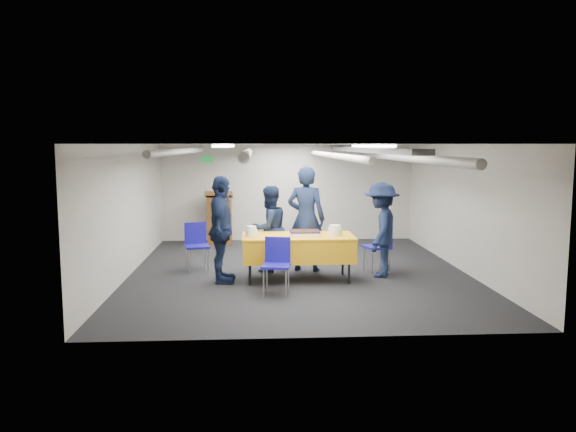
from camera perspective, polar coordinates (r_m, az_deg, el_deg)
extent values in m
plane|color=black|center=(10.23, 1.05, -5.70)|extent=(7.00, 7.00, 0.00)
cube|color=beige|center=(13.50, -0.08, 2.40)|extent=(6.00, 0.02, 2.30)
cube|color=beige|center=(10.24, -15.86, 0.58)|extent=(0.02, 7.00, 2.30)
cube|color=beige|center=(10.68, 17.26, 0.79)|extent=(0.02, 7.00, 2.30)
cube|color=white|center=(9.97, 1.08, 7.24)|extent=(6.00, 7.00, 0.02)
cylinder|color=silver|center=(10.01, -10.49, 6.50)|extent=(0.10, 6.90, 0.10)
cylinder|color=silver|center=(9.94, -4.14, 6.36)|extent=(0.14, 6.90, 0.14)
cylinder|color=silver|center=(10.03, 4.51, 6.14)|extent=(0.10, 6.90, 0.10)
cylinder|color=silver|center=(10.29, 11.74, 5.81)|extent=(0.14, 6.90, 0.14)
cube|color=gray|center=(10.13, 7.91, 6.67)|extent=(0.28, 6.90, 0.08)
cube|color=white|center=(9.95, -6.46, 7.08)|extent=(0.25, 2.60, 0.04)
cube|color=white|center=(10.15, 8.47, 7.05)|extent=(0.25, 2.60, 0.04)
cube|color=#0C591E|center=(13.46, -8.22, 5.72)|extent=(0.30, 0.04, 0.12)
cylinder|color=black|center=(9.24, -3.90, -5.96)|extent=(0.04, 0.04, 0.36)
cylinder|color=black|center=(9.37, 6.21, -5.81)|extent=(0.04, 0.04, 0.36)
cylinder|color=black|center=(9.90, -3.87, -5.07)|extent=(0.04, 0.04, 0.36)
cylinder|color=black|center=(10.02, 5.57, -4.94)|extent=(0.04, 0.04, 0.36)
cube|color=#F3AE19|center=(9.53, 1.04, -3.31)|extent=(1.86, 0.90, 0.39)
cube|color=#F3AE19|center=(9.49, 1.04, -2.06)|extent=(1.88, 0.92, 0.03)
cube|color=white|center=(9.46, 1.72, -1.82)|extent=(0.50, 0.40, 0.06)
cube|color=black|center=(9.45, 1.72, -1.56)|extent=(0.48, 0.38, 0.03)
sphere|color=#101098|center=(9.26, 0.46, -1.75)|extent=(0.04, 0.04, 0.04)
sphere|color=#101098|center=(9.61, 0.32, -1.41)|extent=(0.04, 0.04, 0.04)
sphere|color=#101098|center=(9.26, 1.14, -1.74)|extent=(0.04, 0.04, 0.04)
sphere|color=#101098|center=(9.62, 0.98, -1.41)|extent=(0.04, 0.04, 0.04)
sphere|color=#101098|center=(9.27, 1.82, -1.74)|extent=(0.04, 0.04, 0.04)
sphere|color=#101098|center=(9.63, 1.63, -1.40)|extent=(0.04, 0.04, 0.04)
sphere|color=#101098|center=(9.28, 2.50, -1.73)|extent=(0.04, 0.04, 0.04)
sphere|color=#101098|center=(9.64, 2.28, -1.40)|extent=(0.04, 0.04, 0.04)
sphere|color=#101098|center=(9.30, 3.18, -1.72)|extent=(0.04, 0.04, 0.04)
sphere|color=#101098|center=(9.65, 2.93, -1.39)|extent=(0.04, 0.04, 0.04)
sphere|color=#101098|center=(9.34, 0.31, -1.66)|extent=(0.04, 0.04, 0.04)
sphere|color=#101098|center=(9.39, 3.23, -1.64)|extent=(0.04, 0.04, 0.04)
sphere|color=#101098|center=(9.43, 0.27, -1.58)|extent=(0.04, 0.04, 0.04)
sphere|color=#101098|center=(9.47, 3.17, -1.55)|extent=(0.04, 0.04, 0.04)
sphere|color=#101098|center=(9.52, 0.24, -1.50)|extent=(0.04, 0.04, 0.04)
sphere|color=#101098|center=(9.56, 3.11, -1.47)|extent=(0.04, 0.04, 0.04)
cylinder|color=white|center=(9.40, -3.74, -1.71)|extent=(0.20, 0.20, 0.12)
cylinder|color=white|center=(9.39, -3.75, -1.20)|extent=(0.16, 0.16, 0.05)
cylinder|color=white|center=(9.50, 4.80, -1.60)|extent=(0.23, 0.23, 0.13)
cylinder|color=white|center=(9.48, 4.81, -1.07)|extent=(0.19, 0.19, 0.05)
cube|color=brown|center=(13.13, -6.96, -0.43)|extent=(0.55, 0.45, 1.10)
cube|color=brown|center=(13.03, -7.01, 2.17)|extent=(0.62, 0.53, 0.21)
cylinder|color=gold|center=(12.88, -7.03, 0.09)|extent=(0.28, 0.02, 0.28)
cylinder|color=gray|center=(8.53, -2.49, -6.83)|extent=(0.02, 0.02, 0.43)
cylinder|color=gray|center=(8.49, -0.21, -6.90)|extent=(0.02, 0.02, 0.43)
cylinder|color=gray|center=(8.86, -2.15, -6.30)|extent=(0.02, 0.02, 0.43)
cylinder|color=gray|center=(8.82, 0.05, -6.36)|extent=(0.02, 0.02, 0.43)
cube|color=#1A1398|center=(8.62, -1.21, -5.08)|extent=(0.49, 0.49, 0.04)
cube|color=#1A1398|center=(8.76, -1.05, -3.41)|extent=(0.40, 0.11, 0.40)
cylinder|color=gray|center=(10.44, 7.72, -4.28)|extent=(0.02, 0.02, 0.43)
cylinder|color=gray|center=(10.15, 8.57, -4.64)|extent=(0.02, 0.02, 0.43)
cylinder|color=gray|center=(10.60, 9.37, -4.15)|extent=(0.02, 0.02, 0.43)
cylinder|color=gray|center=(10.30, 10.26, -4.49)|extent=(0.02, 0.02, 0.43)
cube|color=#1A1398|center=(10.33, 9.01, -3.11)|extent=(0.52, 0.52, 0.04)
cube|color=#1A1398|center=(10.38, 9.96, -1.84)|extent=(0.14, 0.40, 0.40)
cylinder|color=gray|center=(10.23, -10.01, -4.56)|extent=(0.02, 0.02, 0.43)
cylinder|color=gray|center=(10.28, -8.13, -4.47)|extent=(0.02, 0.02, 0.43)
cylinder|color=gray|center=(10.57, -10.25, -4.20)|extent=(0.02, 0.02, 0.43)
cylinder|color=gray|center=(10.61, -8.42, -4.11)|extent=(0.02, 0.02, 0.43)
cube|color=#1A1398|center=(10.38, -9.23, -3.06)|extent=(0.51, 0.51, 0.04)
cube|color=#1A1398|center=(10.53, -9.40, -1.71)|extent=(0.40, 0.13, 0.40)
imported|color=black|center=(10.19, 1.85, -0.27)|extent=(0.81, 0.66, 1.92)
imported|color=black|center=(10.16, -1.93, -1.30)|extent=(0.96, 0.92, 1.56)
imported|color=black|center=(9.35, -6.80, -1.38)|extent=(0.46, 1.06, 1.79)
imported|color=black|center=(9.89, 9.44, -1.37)|extent=(0.95, 1.21, 1.65)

